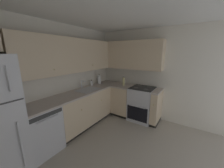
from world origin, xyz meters
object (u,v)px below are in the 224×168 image
object	(u,v)px
oil_bottle	(124,81)
paper_towel_roll	(99,79)
oven_range	(142,104)
dishwasher	(40,130)
soap_bottle	(92,83)

from	to	relation	value
oil_bottle	paper_towel_roll	bearing A→B (deg)	108.03
paper_towel_roll	oven_range	bearing A→B (deg)	-78.95
dishwasher	paper_towel_roll	bearing A→B (deg)	4.73
oven_range	oil_bottle	size ratio (longest dim) A/B	4.22
dishwasher	oil_bottle	world-z (taller)	oil_bottle
paper_towel_roll	oil_bottle	distance (m)	0.75
soap_bottle	oil_bottle	bearing A→B (deg)	-53.01
dishwasher	soap_bottle	distance (m)	1.72
oven_range	soap_bottle	size ratio (longest dim) A/B	6.13
dishwasher	oil_bottle	bearing A→B (deg)	-14.29
oven_range	oil_bottle	world-z (taller)	oil_bottle
paper_towel_roll	dishwasher	bearing A→B (deg)	-175.27
dishwasher	paper_towel_roll	distance (m)	2.04
dishwasher	soap_bottle	size ratio (longest dim) A/B	5.06
soap_bottle	oil_bottle	size ratio (longest dim) A/B	0.69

